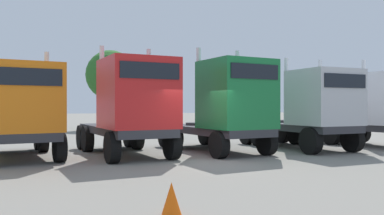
{
  "coord_description": "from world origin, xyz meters",
  "views": [
    {
      "loc": [
        -4.65,
        -12.93,
        1.92
      ],
      "look_at": [
        0.77,
        3.37,
        1.87
      ],
      "focal_mm": 37.88,
      "sensor_mm": 36.0,
      "label": 1
    }
  ],
  "objects_px": {
    "semi_truck_red": "(132,106)",
    "traffic_cone_near": "(171,199)",
    "semi_truck_silver": "(313,109)",
    "semi_truck_orange": "(21,111)",
    "semi_truck_green": "(228,106)"
  },
  "relations": [
    {
      "from": "semi_truck_red",
      "to": "semi_truck_green",
      "type": "relative_size",
      "value": 1.03
    },
    {
      "from": "semi_truck_red",
      "to": "traffic_cone_near",
      "type": "xyz_separation_m",
      "value": [
        -0.75,
        -8.22,
        -1.63
      ]
    },
    {
      "from": "semi_truck_red",
      "to": "traffic_cone_near",
      "type": "bearing_deg",
      "value": -13.26
    },
    {
      "from": "semi_truck_orange",
      "to": "semi_truck_silver",
      "type": "height_order",
      "value": "semi_truck_silver"
    },
    {
      "from": "semi_truck_green",
      "to": "semi_truck_silver",
      "type": "relative_size",
      "value": 1.01
    },
    {
      "from": "semi_truck_red",
      "to": "semi_truck_green",
      "type": "bearing_deg",
      "value": 80.82
    },
    {
      "from": "semi_truck_red",
      "to": "traffic_cone_near",
      "type": "distance_m",
      "value": 8.41
    },
    {
      "from": "semi_truck_silver",
      "to": "semi_truck_orange",
      "type": "bearing_deg",
      "value": -97.82
    },
    {
      "from": "semi_truck_orange",
      "to": "semi_truck_silver",
      "type": "relative_size",
      "value": 0.99
    },
    {
      "from": "traffic_cone_near",
      "to": "semi_truck_green",
      "type": "bearing_deg",
      "value": 60.41
    },
    {
      "from": "semi_truck_silver",
      "to": "traffic_cone_near",
      "type": "relative_size",
      "value": 10.82
    },
    {
      "from": "semi_truck_silver",
      "to": "traffic_cone_near",
      "type": "xyz_separation_m",
      "value": [
        -8.62,
        -8.13,
        -1.52
      ]
    },
    {
      "from": "semi_truck_red",
      "to": "semi_truck_silver",
      "type": "xyz_separation_m",
      "value": [
        7.87,
        -0.09,
        -0.12
      ]
    },
    {
      "from": "semi_truck_orange",
      "to": "semi_truck_green",
      "type": "height_order",
      "value": "semi_truck_green"
    },
    {
      "from": "semi_truck_green",
      "to": "semi_truck_silver",
      "type": "height_order",
      "value": "semi_truck_green"
    }
  ]
}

